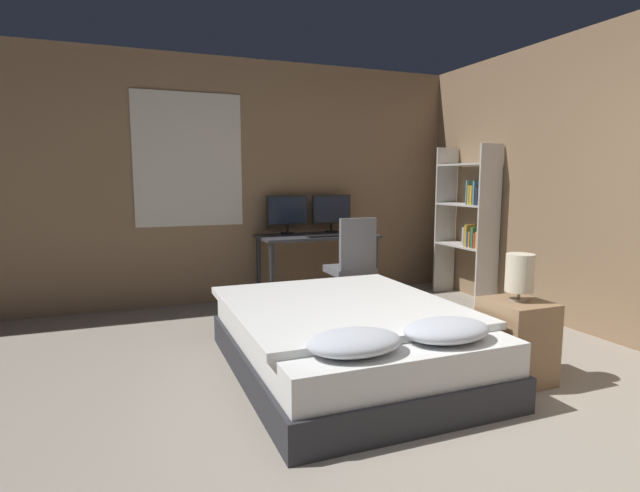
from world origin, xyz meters
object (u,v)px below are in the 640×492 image
object	(u,v)px
bed	(346,339)
monitor_right	(331,211)
keyboard	(324,236)
bookshelf	(471,217)
bedside_lamp	(520,273)
monitor_left	(287,212)
nightstand	(516,341)
computer_mouse	(348,234)
office_chair	(352,277)
desk	(317,243)

from	to	relation	value
bed	monitor_right	bearing A→B (deg)	69.76
keyboard	bookshelf	distance (m)	1.70
bedside_lamp	keyboard	bearing A→B (deg)	100.71
bedside_lamp	monitor_left	size ratio (longest dim) A/B	0.67
keyboard	bookshelf	size ratio (longest dim) A/B	0.22
monitor_right	keyboard	distance (m)	0.57
monitor_left	monitor_right	distance (m)	0.55
nightstand	keyboard	world-z (taller)	keyboard
bedside_lamp	nightstand	bearing A→B (deg)	-135.00
computer_mouse	bookshelf	distance (m)	1.43
bed	keyboard	world-z (taller)	keyboard
monitor_left	bookshelf	world-z (taller)	bookshelf
monitor_right	office_chair	world-z (taller)	monitor_right
monitor_right	office_chair	xyz separation A→B (m)	(-0.17, -0.94, -0.61)
bed	bedside_lamp	distance (m)	1.28
desk	keyboard	distance (m)	0.25
bedside_lamp	bookshelf	distance (m)	2.38
bed	computer_mouse	distance (m)	2.09
computer_mouse	office_chair	size ratio (longest dim) A/B	0.07
bookshelf	monitor_right	bearing A→B (deg)	149.89
bed	monitor_left	size ratio (longest dim) A/B	4.31
nightstand	bedside_lamp	world-z (taller)	bedside_lamp
bed	computer_mouse	world-z (taller)	computer_mouse
bedside_lamp	monitor_right	world-z (taller)	monitor_right
bed	office_chair	size ratio (longest dim) A/B	2.05
bookshelf	computer_mouse	bearing A→B (deg)	165.44
keyboard	bookshelf	xyz separation A→B (m)	(1.65, -0.36, 0.19)
nightstand	monitor_right	distance (m)	2.95
computer_mouse	office_chair	xyz separation A→B (m)	(-0.18, -0.49, -0.38)
computer_mouse	bookshelf	xyz separation A→B (m)	(1.37, -0.36, 0.18)
nightstand	desk	bearing A→B (deg)	99.83
monitor_right	bedside_lamp	bearing A→B (deg)	-86.36
nightstand	office_chair	world-z (taller)	office_chair
bed	office_chair	xyz separation A→B (m)	(0.67, 1.34, 0.15)
bedside_lamp	monitor_right	size ratio (longest dim) A/B	0.67
nightstand	computer_mouse	distance (m)	2.46
monitor_right	keyboard	size ratio (longest dim) A/B	1.25
bedside_lamp	office_chair	world-z (taller)	office_chair
nightstand	keyboard	size ratio (longest dim) A/B	1.47
office_chair	nightstand	bearing A→B (deg)	-79.64
keyboard	desk	bearing A→B (deg)	90.00
desk	computer_mouse	bearing A→B (deg)	-37.97
computer_mouse	bedside_lamp	bearing A→B (deg)	-85.90
bed	nightstand	size ratio (longest dim) A/B	3.67
monitor_left	bookshelf	distance (m)	2.09
bedside_lamp	monitor_right	xyz separation A→B (m)	(-0.18, 2.85, 0.26)
monitor_left	bookshelf	size ratio (longest dim) A/B	0.27
bed	bookshelf	size ratio (longest dim) A/B	1.18
nightstand	bookshelf	distance (m)	2.47
bed	desk	distance (m)	2.17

